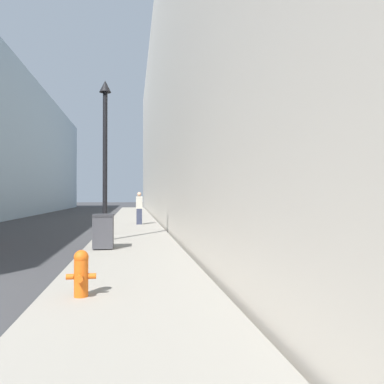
% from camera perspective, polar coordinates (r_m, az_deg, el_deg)
% --- Properties ---
extents(sidewalk_right, '(2.98, 60.00, 0.15)m').
position_cam_1_polar(sidewalk_right, '(22.65, -8.98, -4.84)').
color(sidewalk_right, gray).
rests_on(sidewalk_right, ground).
extents(building_right_stone, '(12.00, 60.00, 17.22)m').
position_cam_1_polar(building_right_stone, '(32.25, 4.96, 11.68)').
color(building_right_stone, beige).
rests_on(building_right_stone, ground).
extents(fire_hydrant, '(0.46, 0.35, 0.74)m').
position_cam_1_polar(fire_hydrant, '(6.34, -16.54, -11.63)').
color(fire_hydrant, '#D15614').
rests_on(fire_hydrant, sidewalk_right).
extents(trash_bin, '(0.61, 0.70, 1.05)m').
position_cam_1_polar(trash_bin, '(11.72, -13.36, -5.78)').
color(trash_bin, '#3D3D42').
rests_on(trash_bin, sidewalk_right).
extents(lamppost, '(0.42, 0.42, 5.76)m').
position_cam_1_polar(lamppost, '(13.88, -13.11, 6.43)').
color(lamppost, black).
rests_on(lamppost, sidewalk_right).
extents(pedestrian_on_sidewalk, '(0.37, 0.24, 1.82)m').
position_cam_1_polar(pedestrian_on_sidewalk, '(21.27, -8.04, -2.45)').
color(pedestrian_on_sidewalk, '#2D3347').
rests_on(pedestrian_on_sidewalk, sidewalk_right).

